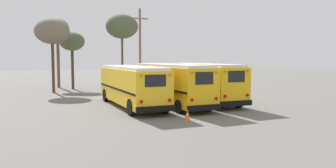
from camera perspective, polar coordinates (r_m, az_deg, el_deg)
The scene contains 10 objects.
ground_plane at distance 25.77m, azimuth -0.03°, elevation -3.55°, with size 160.00×160.00×0.00m, color #66635E.
school_bus_0 at distance 24.44m, azimuth -6.38°, elevation -0.10°, with size 2.81×10.24×3.02m.
school_bus_1 at distance 25.41m, azimuth 0.15°, elevation 0.22°, with size 2.50×10.87×3.16m.
school_bus_2 at distance 27.03m, azimuth 5.67°, elevation 0.49°, with size 2.78×10.34×3.17m.
utility_pole at distance 36.58m, azimuth -4.88°, elevation 6.23°, with size 1.80×0.26×9.06m.
bare_tree_0 at distance 39.66m, azimuth -8.02°, elevation 9.84°, with size 3.82×3.82×8.79m.
bare_tree_1 at distance 39.84m, azimuth -16.38°, elevation 7.01°, with size 2.88×2.88×6.63m.
bare_tree_2 at distance 36.49m, azimuth -19.53°, elevation 8.55°, with size 3.54×3.54×7.73m.
bare_tree_3 at distance 42.50m, azimuth -18.70°, elevation 9.06°, with size 2.69×2.69×8.39m.
traffic_cone at distance 19.10m, azimuth 3.39°, elevation -5.40°, with size 0.36×0.36×0.67m.
Camera 1 is at (-10.64, -23.18, 3.63)m, focal length 35.00 mm.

